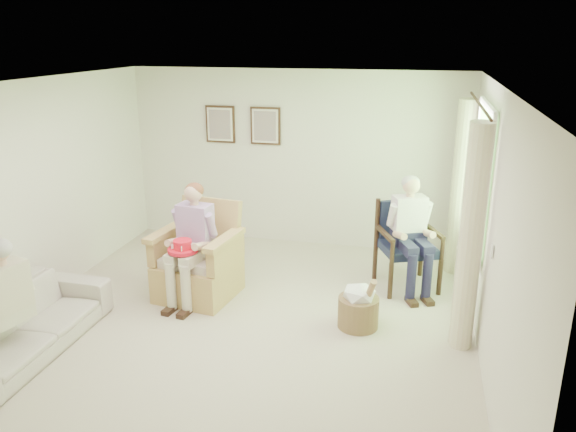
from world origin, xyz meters
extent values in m
plane|color=#C3B29C|center=(0.00, 0.00, 0.00)|extent=(5.50, 5.50, 0.00)
cube|color=silver|center=(0.00, 2.75, 1.30)|extent=(5.00, 0.04, 2.60)
cube|color=silver|center=(0.00, -2.75, 1.30)|extent=(5.00, 0.04, 2.60)
cube|color=silver|center=(-2.50, 0.00, 1.30)|extent=(0.04, 5.50, 2.60)
cube|color=silver|center=(2.50, 0.00, 1.30)|extent=(0.04, 5.50, 2.60)
cube|color=white|center=(0.00, 0.00, 2.60)|extent=(5.00, 5.50, 0.02)
cube|color=#2D6B23|center=(2.47, 1.20, 1.55)|extent=(0.02, 1.40, 1.50)
cube|color=white|center=(2.46, 1.20, 2.33)|extent=(0.04, 1.52, 0.06)
cube|color=white|center=(2.46, 1.20, 0.77)|extent=(0.04, 1.52, 0.06)
cylinder|color=#382114|center=(2.37, 1.20, 2.35)|extent=(0.03, 2.50, 0.03)
cylinder|color=beige|center=(2.33, 0.22, 1.15)|extent=(0.34, 0.34, 2.30)
cylinder|color=beige|center=(2.33, 2.18, 1.15)|extent=(0.34, 0.34, 2.30)
cube|color=#382114|center=(-1.15, 2.72, 1.78)|extent=(0.45, 0.03, 0.55)
cube|color=silver|center=(-1.15, 2.70, 1.78)|extent=(0.39, 0.01, 0.49)
cube|color=tan|center=(-1.15, 2.69, 1.78)|extent=(0.33, 0.01, 0.43)
cube|color=#382114|center=(-0.45, 2.72, 1.78)|extent=(0.45, 0.03, 0.55)
cube|color=silver|center=(-0.45, 2.70, 1.78)|extent=(0.39, 0.01, 0.49)
cube|color=tan|center=(-0.45, 2.69, 1.78)|extent=(0.33, 0.01, 0.43)
cube|color=tan|center=(-0.73, 0.63, 0.22)|extent=(0.85, 0.83, 0.45)
cube|color=beige|center=(-0.73, 0.59, 0.50)|extent=(0.66, 0.64, 0.11)
cube|color=tan|center=(-0.73, 0.98, 0.81)|extent=(0.79, 0.24, 0.67)
cube|color=tan|center=(-1.13, 0.63, 0.62)|extent=(0.11, 0.77, 0.32)
cube|color=tan|center=(-0.34, 0.63, 0.62)|extent=(0.11, 0.77, 0.32)
cylinder|color=black|center=(1.41, 1.19, 0.23)|extent=(0.06, 0.06, 0.46)
cylinder|color=black|center=(2.04, 1.19, 0.23)|extent=(0.06, 0.06, 0.46)
cylinder|color=black|center=(1.41, 1.78, 0.23)|extent=(0.06, 0.06, 0.46)
cylinder|color=black|center=(2.04, 1.78, 0.23)|extent=(0.06, 0.06, 0.46)
cube|color=#1B213B|center=(1.72, 1.48, 0.52)|extent=(0.61, 0.59, 0.11)
cube|color=#1B213B|center=(1.72, 1.77, 0.80)|extent=(0.57, 0.07, 0.53)
imported|color=beige|center=(-1.95, -0.99, 0.30)|extent=(2.05, 0.80, 0.60)
cube|color=beige|center=(-0.73, 0.59, 0.67)|extent=(0.40, 0.26, 0.16)
cube|color=#B78EC9|center=(-0.73, 0.61, 0.95)|extent=(0.39, 0.24, 0.46)
sphere|color=#DDAD8E|center=(-0.73, 0.60, 1.32)|extent=(0.21, 0.21, 0.21)
ellipsoid|color=brown|center=(-0.73, 0.63, 1.34)|extent=(0.22, 0.22, 0.18)
cube|color=beige|center=(-0.83, 0.37, 0.62)|extent=(0.14, 0.44, 0.13)
cube|color=beige|center=(-0.63, 0.37, 0.62)|extent=(0.14, 0.44, 0.13)
cylinder|color=beige|center=(-0.83, 0.17, 0.31)|extent=(0.12, 0.12, 0.57)
cylinder|color=beige|center=(-0.63, 0.17, 0.31)|extent=(0.12, 0.12, 0.57)
cube|color=#1C1A39|center=(1.72, 1.48, 0.68)|extent=(0.40, 0.26, 0.16)
cube|color=white|center=(1.72, 1.50, 0.96)|extent=(0.39, 0.24, 0.46)
sphere|color=#DDAD8E|center=(1.72, 1.49, 1.33)|extent=(0.21, 0.21, 0.21)
ellipsoid|color=#B7B2AD|center=(1.72, 1.52, 1.35)|extent=(0.22, 0.22, 0.18)
cube|color=#1C1A39|center=(1.62, 1.26, 0.63)|extent=(0.14, 0.44, 0.13)
cube|color=#1C1A39|center=(1.82, 1.26, 0.63)|extent=(0.14, 0.44, 0.13)
cylinder|color=#1C1A39|center=(1.62, 1.06, 0.32)|extent=(0.12, 0.12, 0.58)
cylinder|color=#1C1A39|center=(1.82, 1.06, 0.32)|extent=(0.12, 0.12, 0.58)
cube|color=beige|center=(-1.95, -1.14, 0.52)|extent=(0.42, 0.26, 0.16)
cube|color=beige|center=(-1.95, -1.12, 0.80)|extent=(0.41, 0.24, 0.46)
ellipsoid|color=#B7B2AD|center=(-1.95, -1.10, 1.20)|extent=(0.22, 0.22, 0.18)
cube|color=beige|center=(-1.85, -1.36, 0.47)|extent=(0.14, 0.44, 0.13)
cylinder|color=red|center=(-0.77, 0.32, 0.72)|extent=(0.34, 0.34, 0.04)
cylinder|color=red|center=(-0.77, 0.32, 0.78)|extent=(0.21, 0.21, 0.12)
cube|color=white|center=(-0.66, 0.32, 0.78)|extent=(0.04, 0.01, 0.05)
cube|color=white|center=(-0.74, 0.42, 0.78)|extent=(0.02, 0.05, 0.05)
cube|color=white|center=(-0.86, 0.38, 0.78)|extent=(0.04, 0.03, 0.05)
cube|color=white|center=(-0.86, 0.25, 0.78)|extent=(0.04, 0.03, 0.05)
cube|color=white|center=(-0.74, 0.21, 0.78)|extent=(0.02, 0.05, 0.05)
cylinder|color=#A48359|center=(1.25, 0.31, 0.17)|extent=(0.50, 0.50, 0.35)
ellipsoid|color=white|center=(1.25, 0.31, 0.40)|extent=(0.40, 0.40, 0.24)
cylinder|color=#A57F56|center=(1.35, 0.26, 0.40)|extent=(0.17, 0.32, 0.52)
camera|label=1|loc=(1.79, -5.21, 3.07)|focal=35.00mm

